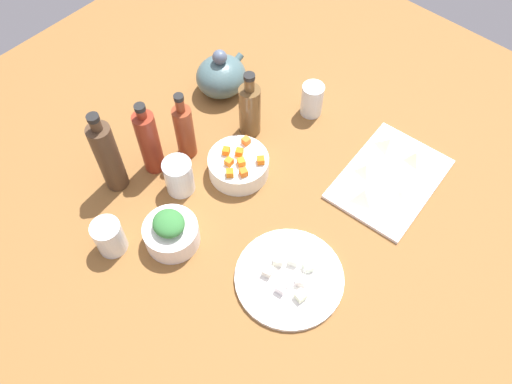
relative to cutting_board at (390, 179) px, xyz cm
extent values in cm
cube|color=brown|center=(-28.27, 20.98, -2.00)|extent=(190.00, 190.00, 3.00)
cube|color=white|center=(0.00, 0.00, 0.00)|extent=(32.10, 23.71, 1.00)
cylinder|color=white|center=(-38.54, 1.64, 0.10)|extent=(24.95, 24.95, 1.20)
cylinder|color=white|center=(-49.35, 28.69, 2.54)|extent=(12.98, 12.98, 6.08)
cylinder|color=white|center=(-24.06, 30.77, 2.31)|extent=(15.59, 15.59, 5.61)
ellipsoid|color=#476568|center=(-5.70, 54.51, 4.97)|extent=(14.59, 13.90, 10.94)
sphere|color=slate|center=(-5.70, 54.51, 12.08)|extent=(4.09, 4.09, 4.09)
cylinder|color=#476568|center=(0.50, 54.51, 6.34)|extent=(5.38, 2.00, 3.93)
cylinder|color=maroon|center=(-37.31, 48.40, 9.07)|extent=(5.33, 5.33, 19.14)
cylinder|color=maroon|center=(-37.31, 48.40, 19.92)|extent=(2.40, 2.40, 2.54)
cylinder|color=black|center=(-37.31, 48.40, 21.79)|extent=(2.66, 2.66, 1.20)
cylinder|color=#473121|center=(-47.32, 51.62, 9.99)|extent=(5.73, 5.73, 20.99)
cylinder|color=#473121|center=(-47.32, 51.62, 22.05)|extent=(2.58, 2.58, 3.13)
cylinder|color=black|center=(-47.32, 51.62, 24.22)|extent=(2.87, 2.87, 1.20)
cylinder|color=brown|center=(-27.84, 45.43, 7.55)|extent=(4.90, 4.90, 16.10)
cylinder|color=brown|center=(-27.84, 45.43, 17.56)|extent=(2.20, 2.20, 3.92)
cylinder|color=black|center=(-27.84, 45.43, 20.12)|extent=(2.45, 2.45, 1.20)
cylinder|color=brown|center=(-11.54, 38.18, 7.22)|extent=(5.81, 5.81, 15.43)
cylinder|color=brown|center=(-11.54, 38.18, 16.88)|extent=(2.61, 2.61, 3.89)
cylinder|color=black|center=(-11.54, 38.18, 19.43)|extent=(2.90, 2.90, 1.20)
cylinder|color=white|center=(-37.54, 38.38, 4.44)|extent=(7.26, 7.26, 9.88)
cylinder|color=white|center=(4.99, 29.97, 4.36)|extent=(6.11, 6.11, 9.72)
cylinder|color=white|center=(-59.89, 38.11, 4.05)|extent=(6.96, 6.96, 9.09)
cube|color=orange|center=(-21.16, 25.75, 6.01)|extent=(2.54, 2.54, 1.80)
cube|color=orange|center=(-26.78, 31.37, 6.01)|extent=(1.97, 1.97, 1.80)
cube|color=orange|center=(-22.81, 31.49, 6.01)|extent=(2.44, 2.44, 1.80)
cube|color=orange|center=(-18.98, 32.74, 6.01)|extent=(1.94, 1.94, 1.80)
cube|color=orange|center=(-24.79, 34.22, 6.01)|extent=(2.45, 2.45, 1.80)
cube|color=orange|center=(-26.72, 26.46, 6.01)|extent=(2.37, 2.37, 1.80)
cube|color=orange|center=(-29.14, 28.82, 6.01)|extent=(2.54, 2.54, 1.80)
cube|color=orange|center=(-24.78, 29.05, 6.01)|extent=(2.42, 2.42, 1.80)
ellipsoid|color=#347536|center=(-49.35, 28.69, 7.52)|extent=(8.44, 8.85, 3.88)
cube|color=white|center=(-37.94, -1.15, 1.80)|extent=(2.98, 2.98, 2.20)
cube|color=silver|center=(-37.51, 5.88, 1.80)|extent=(3.04, 3.04, 2.20)
cube|color=white|center=(-42.26, 0.98, 1.80)|extent=(2.55, 2.55, 2.20)
cube|color=white|center=(-35.14, 3.25, 1.80)|extent=(2.85, 2.85, 2.20)
cube|color=white|center=(-34.18, -0.24, 1.80)|extent=(3.02, 3.02, 2.20)
cube|color=#EDF6CD|center=(-40.79, -3.36, 1.80)|extent=(2.57, 2.57, 2.20)
cube|color=silver|center=(-41.20, 5.87, 1.80)|extent=(2.67, 2.67, 2.20)
pyramid|color=beige|center=(8.96, -1.35, 1.97)|extent=(6.45, 6.44, 2.94)
pyramid|color=beige|center=(-9.58, 1.85, 2.04)|extent=(7.69, 7.73, 3.07)
pyramid|color=beige|center=(8.10, 6.23, 1.96)|extent=(6.60, 6.85, 2.92)
pyramid|color=beige|center=(-2.65, 6.06, 1.72)|extent=(6.50, 6.48, 2.45)
pyramid|color=beige|center=(-0.14, 0.70, 1.64)|extent=(5.84, 5.41, 2.29)
pyramid|color=beige|center=(-3.38, -4.76, 1.68)|extent=(5.19, 5.15, 2.36)
camera|label=1|loc=(-79.56, -24.96, 108.14)|focal=36.00mm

